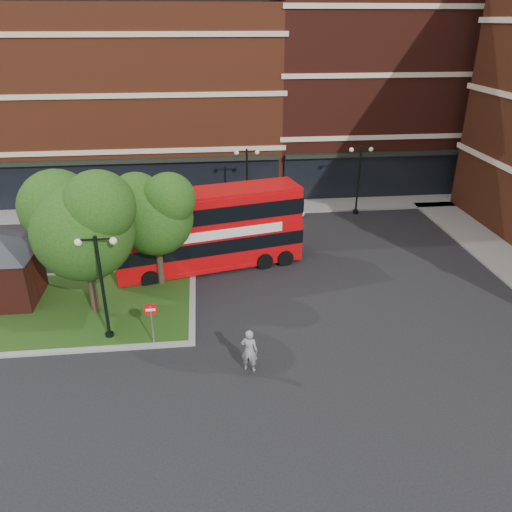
{
  "coord_description": "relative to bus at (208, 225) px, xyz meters",
  "views": [
    {
      "loc": [
        -1.0,
        -18.99,
        12.95
      ],
      "look_at": [
        1.48,
        3.88,
        2.0
      ],
      "focal_mm": 35.0,
      "sensor_mm": 36.0,
      "label": 1
    }
  ],
  "objects": [
    {
      "name": "lamp_island",
      "position": [
        -4.63,
        -6.68,
        0.2
      ],
      "size": [
        1.72,
        0.36,
        5.0
      ],
      "color": "black",
      "rests_on": "ground"
    },
    {
      "name": "tree_island_west",
      "position": [
        -5.72,
        -4.31,
        2.16
      ],
      "size": [
        5.4,
        4.71,
        7.21
      ],
      "color": "#2D2116",
      "rests_on": "ground"
    },
    {
      "name": "ground",
      "position": [
        0.87,
        -6.88,
        -2.63
      ],
      "size": [
        120.0,
        120.0,
        0.0
      ],
      "primitive_type": "plane",
      "color": "black",
      "rests_on": "ground"
    },
    {
      "name": "pavement_far",
      "position": [
        0.87,
        9.62,
        -2.57
      ],
      "size": [
        44.0,
        3.0,
        0.12
      ],
      "primitive_type": "cube",
      "color": "slate",
      "rests_on": "ground"
    },
    {
      "name": "car_white",
      "position": [
        5.01,
        7.62,
        -2.0
      ],
      "size": [
        3.89,
        1.53,
        1.26
      ],
      "primitive_type": "imported",
      "rotation": [
        0.0,
        0.0,
        1.62
      ],
      "color": "silver",
      "rests_on": "ground"
    },
    {
      "name": "lamp_far_right",
      "position": [
        10.87,
        7.62,
        0.2
      ],
      "size": [
        1.72,
        0.36,
        5.0
      ],
      "color": "black",
      "rests_on": "ground"
    },
    {
      "name": "car_silver",
      "position": [
        -2.07,
        9.12,
        -1.97
      ],
      "size": [
        4.03,
        2.07,
        1.31
      ],
      "primitive_type": "imported",
      "rotation": [
        0.0,
        0.0,
        1.71
      ],
      "color": "#A2A4A9",
      "rests_on": "ground"
    },
    {
      "name": "woman",
      "position": [
        1.37,
        -9.56,
        -1.67
      ],
      "size": [
        0.81,
        0.67,
        1.92
      ],
      "primitive_type": "imported",
      "rotation": [
        0.0,
        0.0,
        2.79
      ],
      "color": "gray",
      "rests_on": "ground"
    },
    {
      "name": "terrace_far_right",
      "position": [
        14.87,
        17.12,
        5.37
      ],
      "size": [
        18.0,
        12.0,
        16.0
      ],
      "primitive_type": "cube",
      "color": "#471911",
      "rests_on": "ground"
    },
    {
      "name": "lamp_far_left",
      "position": [
        2.87,
        7.62,
        0.2
      ],
      "size": [
        1.72,
        0.36,
        5.0
      ],
      "color": "black",
      "rests_on": "ground"
    },
    {
      "name": "traffic_island",
      "position": [
        -7.13,
        -3.88,
        -2.56
      ],
      "size": [
        12.6,
        7.6,
        0.15
      ],
      "color": "gray",
      "rests_on": "ground"
    },
    {
      "name": "terrace_far_left",
      "position": [
        -7.13,
        17.12,
        4.37
      ],
      "size": [
        26.0,
        12.0,
        14.0
      ],
      "primitive_type": "cube",
      "color": "brown",
      "rests_on": "ground"
    },
    {
      "name": "kiosk",
      "position": [
        -10.13,
        -2.88,
        -0.31
      ],
      "size": [
        6.51,
        6.51,
        3.6
      ],
      "color": "#471911",
      "rests_on": "traffic_island"
    },
    {
      "name": "bus",
      "position": [
        0.0,
        0.0,
        0.0
      ],
      "size": [
        10.76,
        4.69,
        4.01
      ],
      "rotation": [
        0.0,
        0.0,
        0.23
      ],
      "color": "#BB070A",
      "rests_on": "ground"
    },
    {
      "name": "no_entry_sign",
      "position": [
        -2.63,
        -7.38,
        -1.13
      ],
      "size": [
        0.58,
        0.07,
        2.1
      ],
      "rotation": [
        0.0,
        0.0,
        0.03
      ],
      "color": "slate",
      "rests_on": "ground"
    },
    {
      "name": "tree_island_east",
      "position": [
        -2.71,
        -1.82,
        1.61
      ],
      "size": [
        4.46,
        3.9,
        6.29
      ],
      "color": "#2D2116",
      "rests_on": "ground"
    }
  ]
}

